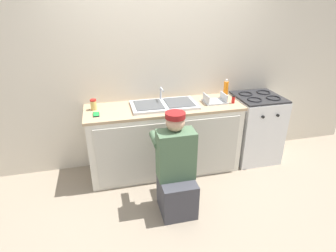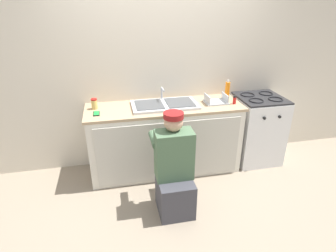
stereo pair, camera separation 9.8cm
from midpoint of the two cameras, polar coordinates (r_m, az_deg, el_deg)
ground_plane at (r=3.61m, az=-0.41°, el=-11.03°), size 12.00×12.00×0.00m
back_wall at (r=3.66m, az=-2.87°, el=11.17°), size 6.00×0.10×2.50m
counter_cabinet at (r=3.62m, az=-1.49°, el=-2.85°), size 1.88×0.62×0.86m
countertop at (r=3.44m, az=-1.61°, el=3.82°), size 1.92×0.62×0.03m
sink_double_basin at (r=3.43m, az=-1.62°, el=4.38°), size 0.80×0.44×0.19m
stove_range at (r=4.06m, az=16.53°, el=-0.29°), size 0.60×0.62×0.93m
plumber_person at (r=2.94m, az=0.71°, el=-9.41°), size 0.42×0.61×1.10m
cell_phone at (r=3.29m, az=-15.22°, el=2.29°), size 0.07×0.14×0.01m
soap_bottle_orange at (r=3.76m, az=10.92°, el=7.26°), size 0.06×0.06×0.25m
dish_rack_tray at (r=3.60m, az=8.72°, el=5.14°), size 0.28×0.22×0.11m
condiment_jar at (r=3.43m, az=-15.70°, el=4.20°), size 0.07×0.07×0.13m
spice_bottle_red at (r=3.60m, az=12.37°, el=5.32°), size 0.04×0.04×0.10m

